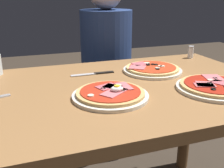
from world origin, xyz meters
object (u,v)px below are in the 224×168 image
Objects in this scene: pizza_foreground at (111,94)px; salt_shaker at (191,52)px; pizza_across_right at (215,87)px; dining_table at (116,113)px; diner_person at (106,76)px; knife at (96,73)px; pizza_across_left at (152,69)px.

salt_shaker is at bearing 33.72° from pizza_foreground.
salt_shaker is (0.22, 0.46, 0.02)m from pizza_across_right.
dining_table is 4.59× the size of pizza_across_right.
pizza_across_right is 0.86m from diner_person.
salt_shaker is 0.06× the size of diner_person.
dining_table is at bearing -151.02° from salt_shaker.
diner_person is at bearing 75.20° from dining_table.
dining_table is 0.64m from salt_shaker.
diner_person is (0.18, 0.67, -0.06)m from dining_table.
knife is 2.91× the size of salt_shaker.
diner_person reaches higher than knife.
diner_person reaches higher than dining_table.
pizza_across_left is at bearing 39.78° from pizza_foreground.
pizza_across_right is at bearing -115.09° from salt_shaker.
pizza_across_left is 0.23× the size of diner_person.
dining_table is at bearing 154.72° from pizza_across_right.
salt_shaker is (0.58, 0.12, 0.03)m from knife.
pizza_across_left is at bearing 110.35° from pizza_across_right.
dining_table is 4.83× the size of pizza_across_left.
pizza_across_right is at bearing -42.98° from knife.
dining_table is 0.69m from diner_person.
knife is (-0.36, 0.34, -0.01)m from pizza_across_right.
dining_table is 19.27× the size of salt_shaker.
salt_shaker is at bearing 27.62° from pizza_across_left.
pizza_across_right is at bearing -69.65° from pizza_across_left.
pizza_across_left and pizza_across_right have the same top height.
salt_shaker is 0.56m from diner_person.
diner_person reaches higher than salt_shaker.
pizza_across_right is 0.51m from salt_shaker.
pizza_foreground is 3.96× the size of salt_shaker.
salt_shaker is at bearing 28.98° from dining_table.
salt_shaker is (0.61, 0.40, 0.02)m from pizza_foreground.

